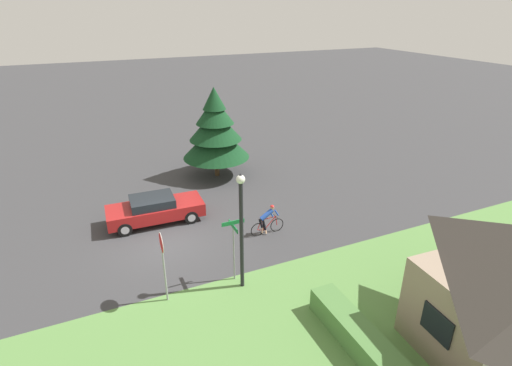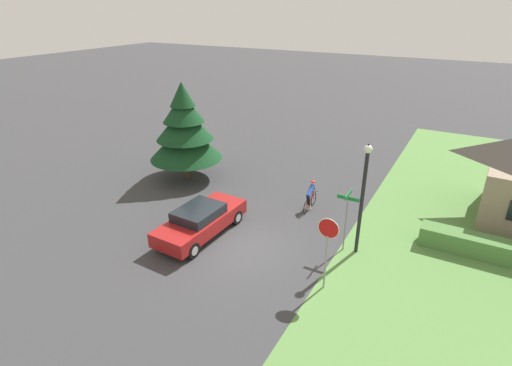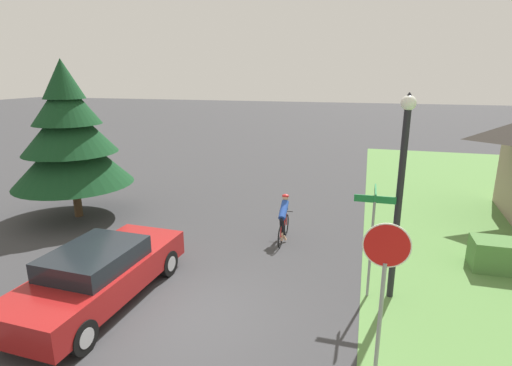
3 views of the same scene
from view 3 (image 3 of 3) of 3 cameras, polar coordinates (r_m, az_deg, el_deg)
name	(u,v)px [view 3 (image 3 of 3)]	position (r m, az deg, el deg)	size (l,w,h in m)	color
ground_plane	(186,317)	(9.23, -9.95, -18.34)	(140.00, 140.00, 0.00)	#38383A
sedan_left_lane	(99,274)	(9.90, -21.47, -12.01)	(1.97, 4.72, 1.38)	maroon
cyclist	(284,219)	(12.50, 3.96, -5.18)	(0.44, 1.72, 1.47)	black
stop_sign	(384,271)	(6.84, 17.86, -11.92)	(0.75, 0.07, 2.85)	gray
street_lamp	(401,180)	(9.25, 20.00, 0.36)	(0.32, 0.32, 4.72)	black
street_name_sign	(373,223)	(9.40, 16.36, -5.54)	(0.90, 0.90, 2.64)	gray
conifer_tall_near	(69,137)	(15.56, -25.10, 5.91)	(4.12, 4.12, 5.60)	#4C3823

